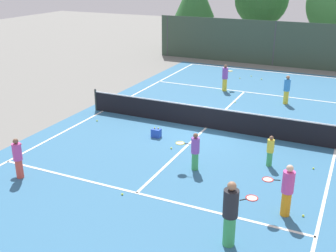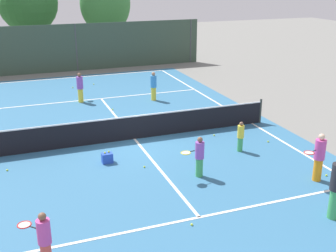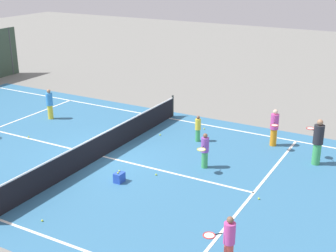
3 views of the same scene
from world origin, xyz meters
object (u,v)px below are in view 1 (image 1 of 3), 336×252
object	(u,v)px
tennis_ball_2	(251,76)
player_0	(287,90)
tennis_ball_0	(240,78)
tennis_ball_10	(262,79)
tennis_ball_4	(313,168)
tennis_ball_5	(97,121)
player_4	(195,151)
tennis_ball_9	(235,102)
player_2	(225,77)
tennis_ball_3	(171,148)
tennis_ball_7	(274,146)
tennis_ball_1	(303,216)
player_5	(287,190)
tennis_ball_6	(122,194)
player_6	(18,157)
player_1	(270,151)
ball_crate	(156,133)
player_3	(231,213)

from	to	relation	value
tennis_ball_2	player_0	bearing A→B (deg)	-57.77
tennis_ball_0	tennis_ball_10	distance (m)	1.38
tennis_ball_4	tennis_ball_5	world-z (taller)	same
player_4	tennis_ball_9	size ratio (longest dim) A/B	21.17
player_2	tennis_ball_3	distance (m)	8.97
tennis_ball_5	tennis_ball_7	xyz separation A→B (m)	(8.13, 0.55, 0.00)
tennis_ball_1	player_5	bearing A→B (deg)	-165.89
tennis_ball_1	tennis_ball_9	distance (m)	10.91
tennis_ball_5	tennis_ball_6	distance (m)	7.02
player_6	tennis_ball_3	world-z (taller)	player_6
player_5	player_6	world-z (taller)	player_5
tennis_ball_1	tennis_ball_6	size ratio (longest dim) A/B	1.00
player_5	tennis_ball_0	distance (m)	15.94
player_2	tennis_ball_6	world-z (taller)	player_2
player_1	tennis_ball_6	bearing A→B (deg)	-132.65
tennis_ball_3	tennis_ball_9	xyz separation A→B (m)	(0.54, 6.97, 0.00)
player_2	tennis_ball_10	size ratio (longest dim) A/B	23.57
tennis_ball_7	tennis_ball_9	world-z (taller)	same
tennis_ball_7	tennis_ball_2	bearing A→B (deg)	109.03
player_2	ball_crate	bearing A→B (deg)	-93.10
player_5	tennis_ball_1	bearing A→B (deg)	14.11
player_4	tennis_ball_10	xyz separation A→B (m)	(-0.80, 13.66, -0.69)
player_2	tennis_ball_3	world-z (taller)	player_2
player_0	player_2	distance (m)	3.82
tennis_ball_3	tennis_ball_2	bearing A→B (deg)	90.51
tennis_ball_1	tennis_ball_2	xyz separation A→B (m)	(-5.60, 15.62, 0.00)
player_1	tennis_ball_3	world-z (taller)	player_1
tennis_ball_4	tennis_ball_9	xyz separation A→B (m)	(-4.82, 6.42, 0.00)
player_2	tennis_ball_2	distance (m)	4.07
player_2	tennis_ball_9	size ratio (longest dim) A/B	23.57
player_2	tennis_ball_6	size ratio (longest dim) A/B	23.57
tennis_ball_0	tennis_ball_9	world-z (taller)	same
tennis_ball_2	tennis_ball_5	bearing A→B (deg)	-110.82
tennis_ball_3	tennis_ball_9	bearing A→B (deg)	85.53
player_0	tennis_ball_0	xyz separation A→B (m)	(-3.65, 4.11, -0.75)
player_0	player_3	distance (m)	12.85
player_0	tennis_ball_9	xyz separation A→B (m)	(-2.47, -0.93, -0.75)
player_4	player_5	world-z (taller)	player_5
tennis_ball_6	tennis_ball_5	bearing A→B (deg)	130.64
player_6	tennis_ball_4	bearing A→B (deg)	28.43
tennis_ball_7	tennis_ball_9	bearing A→B (deg)	121.76
player_1	tennis_ball_7	size ratio (longest dim) A/B	17.82
player_3	player_4	xyz separation A→B (m)	(-2.43, 3.65, -0.23)
tennis_ball_3	player_4	bearing A→B (deg)	-40.38
player_2	tennis_ball_4	xyz separation A→B (m)	(6.03, -8.36, -0.77)
player_5	ball_crate	distance (m)	7.18
player_0	tennis_ball_4	bearing A→B (deg)	-72.31
player_2	ball_crate	world-z (taller)	player_2
player_3	ball_crate	size ratio (longest dim) A/B	4.34
tennis_ball_5	player_2	bearing A→B (deg)	63.14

